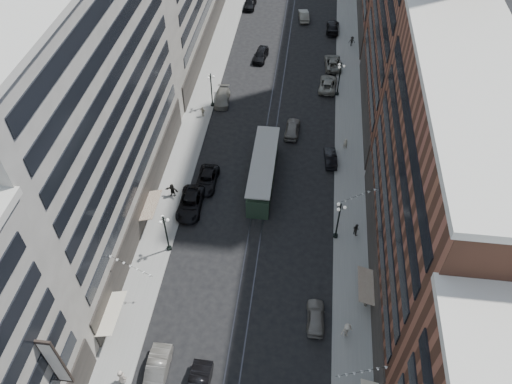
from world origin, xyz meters
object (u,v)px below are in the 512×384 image
at_px(lamppost_se_mid, 339,78).
at_px(car_9, 250,3).
at_px(lamppost_sw_far, 166,232).
at_px(pedestrian_7, 356,229).
at_px(car_7, 207,180).
at_px(pedestrian_5, 172,190).
at_px(car_2, 190,204).
at_px(pedestrian_extra_0, 347,330).
at_px(lamppost_se_far, 338,220).
at_px(car_14, 304,15).
at_px(lamppost_sw_mid, 211,89).
at_px(pedestrian_4, 366,300).
at_px(car_extra_1, 292,128).
at_px(car_13, 261,55).
at_px(car_12, 333,27).
at_px(streetcar, 263,172).
at_px(car_8, 222,98).
at_px(pedestrian_8, 345,144).
at_px(car_11, 328,84).
at_px(car_1, 157,371).
at_px(pedestrian_1, 121,377).
at_px(pedestrian_9, 352,41).
at_px(car_extra_0, 333,63).
at_px(car_10, 331,158).
at_px(pedestrian_2, 155,199).
at_px(car_4, 316,317).
at_px(pedestrian_6, 203,111).

bearing_deg(lamppost_se_mid, car_9, 121.70).
bearing_deg(lamppost_sw_far, pedestrian_7, 12.79).
distance_m(car_7, pedestrian_5, 4.58).
bearing_deg(car_2, pedestrian_extra_0, -39.28).
relative_size(lamppost_se_mid, pedestrian_5, 3.01).
height_order(lamppost_se_far, car_14, lamppost_se_far).
xyz_separation_m(lamppost_sw_far, lamppost_sw_mid, (0.00, 27.00, 0.00)).
xyz_separation_m(car_2, pedestrian_4, (20.39, -11.05, 0.17)).
distance_m(lamppost_sw_mid, pedestrian_4, 38.28).
bearing_deg(car_extra_1, car_13, -67.77).
relative_size(lamppost_se_far, car_12, 1.02).
distance_m(lamppost_sw_mid, car_12, 30.50).
bearing_deg(lamppost_se_far, car_7, 157.34).
relative_size(streetcar, car_12, 2.42).
bearing_deg(car_8, lamppost_sw_far, -96.31).
xyz_separation_m(pedestrian_5, pedestrian_8, (21.05, 11.33, -0.08)).
relative_size(car_11, pedestrian_8, 3.24).
bearing_deg(car_1, lamppost_se_far, 47.74).
xyz_separation_m(lamppost_se_far, car_14, (-6.37, 51.65, -2.30)).
bearing_deg(car_8, car_14, 64.85).
xyz_separation_m(car_1, car_2, (-1.32, 20.67, -0.03)).
relative_size(car_8, car_extra_1, 1.07).
relative_size(car_1, pedestrian_4, 3.09).
height_order(pedestrian_1, car_11, pedestrian_1).
height_order(lamppost_se_mid, pedestrian_9, lamppost_se_mid).
xyz_separation_m(car_11, car_extra_0, (0.68, 6.21, 0.00)).
bearing_deg(car_13, car_extra_0, 2.09).
distance_m(car_10, pedestrian_9, 30.22).
xyz_separation_m(car_1, pedestrian_7, (18.24, 18.93, 0.09)).
height_order(pedestrian_2, car_12, pedestrian_2).
bearing_deg(car_14, pedestrian_extra_0, 88.83).
distance_m(car_2, car_4, 20.40).
bearing_deg(car_1, car_4, 26.40).
relative_size(pedestrian_4, pedestrian_5, 0.92).
distance_m(car_9, car_extra_1, 38.77).
bearing_deg(car_4, car_12, -92.87).
bearing_deg(car_7, car_extra_0, 62.91).
bearing_deg(pedestrian_2, pedestrian_1, -69.30).
relative_size(pedestrian_4, car_13, 0.34).
xyz_separation_m(pedestrian_2, car_13, (8.89, 34.28, -0.07)).
bearing_deg(pedestrian_extra_0, lamppost_se_far, 68.18).
relative_size(pedestrian_4, car_8, 0.33).
xyz_separation_m(pedestrian_1, car_11, (17.52, 48.95, -0.28)).
xyz_separation_m(lamppost_sw_mid, car_8, (1.28, 1.27, -2.36)).
relative_size(lamppost_se_far, streetcar, 0.42).
height_order(pedestrian_6, pedestrian_7, pedestrian_6).
distance_m(pedestrian_1, car_11, 51.99).
height_order(lamppost_sw_far, lamppost_sw_mid, same).
bearing_deg(car_extra_1, car_14, -86.71).
height_order(pedestrian_4, car_9, pedestrian_4).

